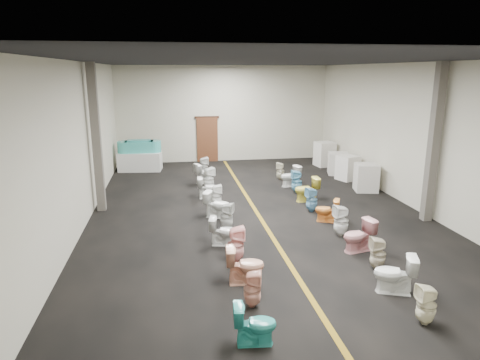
% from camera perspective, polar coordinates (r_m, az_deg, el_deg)
% --- Properties ---
extents(floor, '(16.00, 16.00, 0.00)m').
position_cam_1_polar(floor, '(13.28, 2.22, -4.28)').
color(floor, black).
rests_on(floor, ground).
extents(ceiling, '(16.00, 16.00, 0.00)m').
position_cam_1_polar(ceiling, '(12.59, 2.42, 15.52)').
color(ceiling, black).
rests_on(ceiling, ground).
extents(wall_back, '(10.00, 0.00, 10.00)m').
position_cam_1_polar(wall_back, '(20.58, -2.21, 8.78)').
color(wall_back, beige).
rests_on(wall_back, ground).
extents(wall_front, '(10.00, 0.00, 10.00)m').
position_cam_1_polar(wall_front, '(5.39, 19.79, -8.13)').
color(wall_front, beige).
rests_on(wall_front, ground).
extents(wall_left, '(0.00, 16.00, 16.00)m').
position_cam_1_polar(wall_left, '(12.72, -20.40, 4.46)').
color(wall_left, beige).
rests_on(wall_left, ground).
extents(wall_right, '(0.00, 16.00, 16.00)m').
position_cam_1_polar(wall_right, '(14.58, 22.03, 5.46)').
color(wall_right, beige).
rests_on(wall_right, ground).
extents(aisle_stripe, '(0.12, 15.60, 0.01)m').
position_cam_1_polar(aisle_stripe, '(13.28, 2.22, -4.27)').
color(aisle_stripe, '#826213').
rests_on(aisle_stripe, floor).
extents(back_door, '(1.00, 0.10, 2.10)m').
position_cam_1_polar(back_door, '(20.59, -4.38, 5.38)').
color(back_door, '#562D19').
rests_on(back_door, floor).
extents(door_frame, '(1.15, 0.08, 0.10)m').
position_cam_1_polar(door_frame, '(20.46, -4.43, 8.35)').
color(door_frame, '#331C11').
rests_on(door_frame, back_door).
extents(column_left, '(0.25, 0.25, 4.50)m').
position_cam_1_polar(column_left, '(13.65, -18.61, 5.22)').
color(column_left, '#59544C').
rests_on(column_left, floor).
extents(column_right, '(0.25, 0.25, 4.50)m').
position_cam_1_polar(column_right, '(13.20, 24.42, 4.40)').
color(column_right, '#59544C').
rests_on(column_right, floor).
extents(display_table, '(1.90, 1.10, 0.81)m').
position_cam_1_polar(display_table, '(19.22, -13.17, 2.44)').
color(display_table, silver).
rests_on(display_table, floor).
extents(bathtub, '(1.86, 0.67, 0.55)m').
position_cam_1_polar(bathtub, '(19.10, -13.28, 4.40)').
color(bathtub, teal).
rests_on(bathtub, display_table).
extents(appliance_crate_a, '(0.92, 0.92, 0.99)m').
position_cam_1_polar(appliance_crate_a, '(16.12, 16.48, 0.32)').
color(appliance_crate_a, beige).
rests_on(appliance_crate_a, floor).
extents(appliance_crate_b, '(0.92, 0.92, 0.98)m').
position_cam_1_polar(appliance_crate_b, '(17.59, 14.17, 1.59)').
color(appliance_crate_b, silver).
rests_on(appliance_crate_b, floor).
extents(appliance_crate_c, '(0.99, 0.99, 0.91)m').
position_cam_1_polar(appliance_crate_c, '(18.49, 12.95, 2.17)').
color(appliance_crate_c, silver).
rests_on(appliance_crate_c, floor).
extents(appliance_crate_d, '(0.88, 0.88, 1.10)m').
position_cam_1_polar(appliance_crate_d, '(19.97, 11.21, 3.42)').
color(appliance_crate_d, white).
rests_on(appliance_crate_d, floor).
extents(toilet_left_0, '(0.72, 0.46, 0.70)m').
position_cam_1_polar(toilet_left_0, '(7.14, 2.00, -18.65)').
color(toilet_left_0, teal).
rests_on(toilet_left_0, floor).
extents(toilet_left_1, '(0.40, 0.39, 0.71)m').
position_cam_1_polar(toilet_left_1, '(8.09, 1.66, -14.34)').
color(toilet_left_1, '#DF9F8B').
rests_on(toilet_left_1, floor).
extents(toilet_left_2, '(0.81, 0.51, 0.79)m').
position_cam_1_polar(toilet_left_2, '(8.88, 0.67, -11.29)').
color(toilet_left_2, '#EAA88A').
rests_on(toilet_left_2, floor).
extents(toilet_left_3, '(0.39, 0.39, 0.84)m').
position_cam_1_polar(toilet_left_3, '(9.79, -0.56, -8.58)').
color(toilet_left_3, '#F7AEA9').
rests_on(toilet_left_3, floor).
extents(toilet_left_4, '(0.77, 0.55, 0.72)m').
position_cam_1_polar(toilet_left_4, '(10.73, -2.19, -6.85)').
color(toilet_left_4, silver).
rests_on(toilet_left_4, floor).
extents(toilet_left_5, '(0.46, 0.46, 0.76)m').
position_cam_1_polar(toilet_left_5, '(11.72, -1.79, -4.88)').
color(toilet_left_5, silver).
rests_on(toilet_left_5, floor).
extents(toilet_left_6, '(0.89, 0.72, 0.79)m').
position_cam_1_polar(toilet_left_6, '(12.70, -3.06, -3.29)').
color(toilet_left_6, white).
rests_on(toilet_left_6, floor).
extents(toilet_left_7, '(0.34, 0.34, 0.73)m').
position_cam_1_polar(toilet_left_7, '(13.67, -3.17, -2.13)').
color(toilet_left_7, white).
rests_on(toilet_left_7, floor).
extents(toilet_left_8, '(0.73, 0.44, 0.74)m').
position_cam_1_polar(toilet_left_8, '(14.63, -4.29, -1.04)').
color(toilet_left_8, white).
rests_on(toilet_left_8, floor).
extents(toilet_left_9, '(0.50, 0.49, 0.84)m').
position_cam_1_polar(toilet_left_9, '(15.63, -4.19, 0.16)').
color(toilet_left_9, white).
rests_on(toilet_left_9, floor).
extents(toilet_left_10, '(0.88, 0.70, 0.79)m').
position_cam_1_polar(toilet_left_10, '(16.63, -4.75, 0.92)').
color(toilet_left_10, white).
rests_on(toilet_left_10, floor).
extents(toilet_left_11, '(0.42, 0.41, 0.81)m').
position_cam_1_polar(toilet_left_11, '(17.69, -4.88, 1.76)').
color(toilet_left_11, silver).
rests_on(toilet_left_11, floor).
extents(toilet_right_0, '(0.35, 0.34, 0.73)m').
position_cam_1_polar(toilet_right_0, '(8.24, 23.60, -15.00)').
color(toilet_right_0, '#EDE6C4').
rests_on(toilet_right_0, floor).
extents(toilet_right_1, '(0.89, 0.70, 0.80)m').
position_cam_1_polar(toilet_right_1, '(9.04, 19.93, -11.69)').
color(toilet_right_1, white).
rests_on(toilet_right_1, floor).
extents(toilet_right_2, '(0.38, 0.38, 0.75)m').
position_cam_1_polar(toilet_right_2, '(9.92, 17.92, -9.32)').
color(toilet_right_2, beige).
rests_on(toilet_right_2, floor).
extents(toilet_right_3, '(0.86, 0.60, 0.80)m').
position_cam_1_polar(toilet_right_3, '(10.72, 15.53, -7.17)').
color(toilet_right_3, pink).
rests_on(toilet_right_3, floor).
extents(toilet_right_4, '(0.40, 0.40, 0.84)m').
position_cam_1_polar(toilet_right_4, '(11.59, 13.33, -5.30)').
color(toilet_right_4, white).
rests_on(toilet_right_4, floor).
extents(toilet_right_5, '(0.78, 0.63, 0.69)m').
position_cam_1_polar(toilet_right_5, '(12.58, 11.53, -3.97)').
color(toilet_right_5, orange).
rests_on(toilet_right_5, floor).
extents(toilet_right_6, '(0.40, 0.39, 0.77)m').
position_cam_1_polar(toilet_right_6, '(13.37, 9.54, -2.61)').
color(toilet_right_6, '#70ACCF').
rests_on(toilet_right_6, floor).
extents(toilet_right_7, '(0.81, 0.47, 0.82)m').
position_cam_1_polar(toilet_right_7, '(14.40, 8.89, -1.26)').
color(toilet_right_7, '#E9DB50').
rests_on(toilet_right_7, floor).
extents(toilet_right_8, '(0.41, 0.40, 0.83)m').
position_cam_1_polar(toilet_right_8, '(15.37, 7.57, -0.20)').
color(toilet_right_8, '#6EB6D8').
rests_on(toilet_right_8, floor).
extents(toilet_right_9, '(0.85, 0.62, 0.78)m').
position_cam_1_polar(toilet_right_9, '(16.21, 6.73, 0.50)').
color(toilet_right_9, white).
rests_on(toilet_right_9, floor).
extents(toilet_right_10, '(0.42, 0.41, 0.70)m').
position_cam_1_polar(toilet_right_10, '(17.17, 5.42, 1.19)').
color(toilet_right_10, beige).
rests_on(toilet_right_10, floor).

